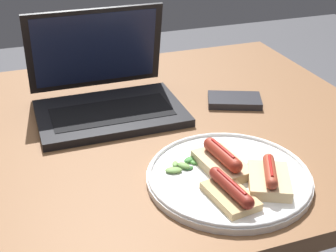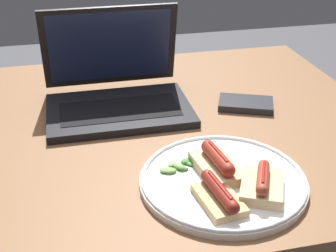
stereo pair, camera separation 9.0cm
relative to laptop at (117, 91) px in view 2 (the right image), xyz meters
name	(u,v)px [view 2 (the right image)]	position (x,y,z in m)	size (l,w,h in m)	color
desk	(110,152)	(-0.03, -0.10, -0.10)	(1.25, 0.87, 0.76)	brown
laptop	(117,91)	(0.00, 0.00, 0.00)	(0.33, 0.27, 0.22)	black
plate	(223,180)	(0.14, -0.36, -0.03)	(0.30, 0.30, 0.02)	white
sausage_toast_left	(217,164)	(0.14, -0.33, -0.01)	(0.08, 0.12, 0.05)	#D6B784
sausage_toast_middle	(219,196)	(0.11, -0.42, -0.01)	(0.07, 0.11, 0.04)	tan
sausage_toast_right	(262,184)	(0.19, -0.41, -0.01)	(0.11, 0.12, 0.04)	#D6B784
salad_pile	(178,166)	(0.07, -0.31, -0.03)	(0.07, 0.05, 0.01)	#4C8E3D
external_drive	(246,104)	(0.30, -0.07, -0.03)	(0.15, 0.12, 0.02)	#232328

